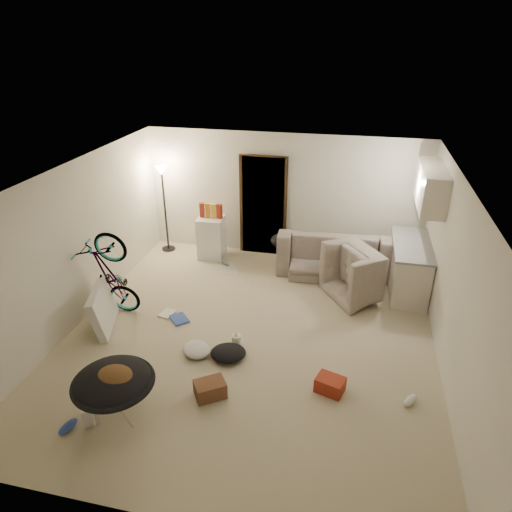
% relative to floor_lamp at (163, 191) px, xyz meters
% --- Properties ---
extents(floor, '(5.50, 6.00, 0.02)m').
position_rel_floor_lamp_xyz_m(floor, '(2.40, -2.65, -1.32)').
color(floor, '#C3B796').
rests_on(floor, ground).
extents(ceiling, '(5.50, 6.00, 0.02)m').
position_rel_floor_lamp_xyz_m(ceiling, '(2.40, -2.65, 1.20)').
color(ceiling, white).
rests_on(ceiling, wall_back).
extents(wall_back, '(5.50, 0.02, 2.50)m').
position_rel_floor_lamp_xyz_m(wall_back, '(2.40, 0.36, -0.06)').
color(wall_back, silver).
rests_on(wall_back, floor).
extents(wall_front, '(5.50, 0.02, 2.50)m').
position_rel_floor_lamp_xyz_m(wall_front, '(2.40, -5.66, -0.06)').
color(wall_front, silver).
rests_on(wall_front, floor).
extents(wall_left, '(0.02, 6.00, 2.50)m').
position_rel_floor_lamp_xyz_m(wall_left, '(-0.36, -2.65, -0.06)').
color(wall_left, silver).
rests_on(wall_left, floor).
extents(wall_right, '(0.02, 6.00, 2.50)m').
position_rel_floor_lamp_xyz_m(wall_right, '(5.16, -2.65, -0.06)').
color(wall_right, silver).
rests_on(wall_right, floor).
extents(doorway, '(0.85, 0.10, 2.04)m').
position_rel_floor_lamp_xyz_m(doorway, '(2.00, 0.32, -0.29)').
color(doorway, black).
rests_on(doorway, floor).
extents(door_trim, '(0.97, 0.04, 2.10)m').
position_rel_floor_lamp_xyz_m(door_trim, '(2.00, 0.29, -0.29)').
color(door_trim, '#322211').
rests_on(door_trim, floor).
extents(floor_lamp, '(0.28, 0.28, 1.81)m').
position_rel_floor_lamp_xyz_m(floor_lamp, '(0.00, 0.00, 0.00)').
color(floor_lamp, black).
rests_on(floor_lamp, floor).
extents(kitchen_counter, '(0.60, 1.50, 0.88)m').
position_rel_floor_lamp_xyz_m(kitchen_counter, '(4.83, -0.65, -0.87)').
color(kitchen_counter, beige).
rests_on(kitchen_counter, floor).
extents(counter_top, '(0.64, 1.54, 0.04)m').
position_rel_floor_lamp_xyz_m(counter_top, '(4.83, -0.65, -0.41)').
color(counter_top, gray).
rests_on(counter_top, kitchen_counter).
extents(kitchen_uppers, '(0.38, 1.40, 0.65)m').
position_rel_floor_lamp_xyz_m(kitchen_uppers, '(4.96, -0.65, 0.64)').
color(kitchen_uppers, beige).
rests_on(kitchen_uppers, wall_right).
extents(sofa, '(2.16, 0.95, 0.62)m').
position_rel_floor_lamp_xyz_m(sofa, '(3.49, -0.20, -1.00)').
color(sofa, '#3B433C').
rests_on(sofa, floor).
extents(armchair, '(1.35, 1.39, 0.68)m').
position_rel_floor_lamp_xyz_m(armchair, '(4.14, -0.93, -0.97)').
color(armchair, '#3B433C').
rests_on(armchair, floor).
extents(bicycle, '(1.57, 0.69, 0.90)m').
position_rel_floor_lamp_xyz_m(bicycle, '(0.10, -2.50, -0.90)').
color(bicycle, black).
rests_on(bicycle, floor).
extents(book_asset, '(0.29, 0.30, 0.02)m').
position_rel_floor_lamp_xyz_m(book_asset, '(0.91, -4.81, -1.30)').
color(book_asset, maroon).
rests_on(book_asset, floor).
extents(mini_fridge, '(0.53, 0.53, 0.85)m').
position_rel_floor_lamp_xyz_m(mini_fridge, '(1.01, -0.10, -0.88)').
color(mini_fridge, white).
rests_on(mini_fridge, floor).
extents(snack_box_0, '(0.12, 0.10, 0.30)m').
position_rel_floor_lamp_xyz_m(snack_box_0, '(0.84, -0.10, -0.31)').
color(snack_box_0, maroon).
rests_on(snack_box_0, mini_fridge).
extents(snack_box_1, '(0.11, 0.09, 0.30)m').
position_rel_floor_lamp_xyz_m(snack_box_1, '(0.96, -0.10, -0.31)').
color(snack_box_1, orange).
rests_on(snack_box_1, mini_fridge).
extents(snack_box_2, '(0.12, 0.10, 0.30)m').
position_rel_floor_lamp_xyz_m(snack_box_2, '(1.08, -0.10, -0.31)').
color(snack_box_2, gold).
rests_on(snack_box_2, mini_fridge).
extents(snack_box_3, '(0.12, 0.10, 0.30)m').
position_rel_floor_lamp_xyz_m(snack_box_3, '(1.20, -0.10, -0.31)').
color(snack_box_3, maroon).
rests_on(snack_box_3, mini_fridge).
extents(saucer_chair, '(0.98, 0.98, 0.70)m').
position_rel_floor_lamp_xyz_m(saucer_chair, '(1.20, -4.51, -0.89)').
color(saucer_chair, silver).
rests_on(saucer_chair, floor).
extents(hoodie, '(0.49, 0.41, 0.22)m').
position_rel_floor_lamp_xyz_m(hoodie, '(1.25, -4.54, -0.69)').
color(hoodie, brown).
rests_on(hoodie, saucer_chair).
extents(sofa_drape, '(0.59, 0.50, 0.28)m').
position_rel_floor_lamp_xyz_m(sofa_drape, '(2.54, -0.20, -0.77)').
color(sofa_drape, black).
rests_on(sofa_drape, sofa).
extents(tv_box, '(0.55, 1.05, 0.68)m').
position_rel_floor_lamp_xyz_m(tv_box, '(0.10, -2.82, -0.97)').
color(tv_box, silver).
rests_on(tv_box, floor).
extents(drink_case_a, '(0.47, 0.44, 0.22)m').
position_rel_floor_lamp_xyz_m(drink_case_a, '(2.20, -3.97, -1.20)').
color(drink_case_a, brown).
rests_on(drink_case_a, floor).
extents(drink_case_b, '(0.42, 0.35, 0.20)m').
position_rel_floor_lamp_xyz_m(drink_case_b, '(3.70, -3.54, -1.20)').
color(drink_case_b, maroon).
rests_on(drink_case_b, floor).
extents(juicer, '(0.14, 0.14, 0.20)m').
position_rel_floor_lamp_xyz_m(juicer, '(2.25, -2.84, -1.22)').
color(juicer, white).
rests_on(juicer, floor).
extents(newspaper, '(0.57, 0.62, 0.01)m').
position_rel_floor_lamp_xyz_m(newspaper, '(1.44, -0.57, -1.30)').
color(newspaper, beige).
rests_on(newspaper, floor).
extents(book_blue, '(0.39, 0.39, 0.03)m').
position_rel_floor_lamp_xyz_m(book_blue, '(1.19, -2.45, -1.29)').
color(book_blue, '#2E49A8').
rests_on(book_blue, floor).
extents(book_white, '(0.26, 0.31, 0.02)m').
position_rel_floor_lamp_xyz_m(book_white, '(0.93, -2.34, -1.29)').
color(book_white, silver).
rests_on(book_white, floor).
extents(shoe_1, '(0.25, 0.24, 0.09)m').
position_rel_floor_lamp_xyz_m(shoe_1, '(1.38, -0.42, -1.26)').
color(shoe_1, slate).
rests_on(shoe_1, floor).
extents(shoe_2, '(0.18, 0.29, 0.10)m').
position_rel_floor_lamp_xyz_m(shoe_2, '(0.74, -4.87, -1.26)').
color(shoe_2, '#2E49A8').
rests_on(shoe_2, floor).
extents(shoe_4, '(0.23, 0.28, 0.10)m').
position_rel_floor_lamp_xyz_m(shoe_4, '(4.70, -3.54, -1.26)').
color(shoe_4, white).
rests_on(shoe_4, floor).
extents(clothes_lump_a, '(0.59, 0.54, 0.16)m').
position_rel_floor_lamp_xyz_m(clothes_lump_a, '(2.22, -3.18, -1.22)').
color(clothes_lump_a, black).
rests_on(clothes_lump_a, floor).
extents(clothes_lump_c, '(0.59, 0.58, 0.14)m').
position_rel_floor_lamp_xyz_m(clothes_lump_c, '(1.75, -3.19, -1.24)').
color(clothes_lump_c, silver).
rests_on(clothes_lump_c, floor).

